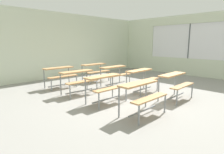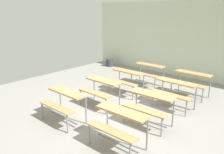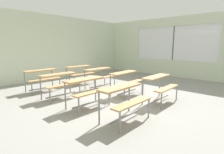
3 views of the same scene
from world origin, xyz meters
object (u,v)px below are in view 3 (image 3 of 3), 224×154
desk_bench_r0c1 (160,83)px  desk_bench_r2c1 (100,73)px  desk_bench_r1c1 (126,78)px  desk_bench_r2c0 (60,80)px  desk_bench_r0c0 (124,95)px  desk_bench_r3c0 (42,75)px  desk_bench_r1c0 (87,86)px  desk_bench_r3c1 (80,70)px

desk_bench_r0c1 → desk_bench_r2c1: same height
desk_bench_r1c1 → desk_bench_r2c0: same height
desk_bench_r0c0 → desk_bench_r0c1: 1.66m
desk_bench_r2c1 → desk_bench_r3c0: size_ratio=1.00×
desk_bench_r0c1 → desk_bench_r1c1: same height
desk_bench_r1c0 → desk_bench_r2c1: same height
desk_bench_r1c0 → desk_bench_r0c0: bearing=-89.9°
desk_bench_r1c1 → desk_bench_r2c1: size_ratio=1.01×
desk_bench_r2c0 → desk_bench_r2c1: (1.66, 0.00, 0.00)m
desk_bench_r2c0 → desk_bench_r3c1: size_ratio=1.00×
desk_bench_r3c1 → desk_bench_r1c0: bearing=-122.1°
desk_bench_r3c0 → desk_bench_r3c1: 1.62m
desk_bench_r0c0 → desk_bench_r1c1: (1.61, 1.20, 0.00)m
desk_bench_r2c0 → desk_bench_r0c0: bearing=-88.2°
desk_bench_r0c1 → desk_bench_r2c0: size_ratio=1.00×
desk_bench_r3c0 → desk_bench_r3c1: same height
desk_bench_r0c0 → desk_bench_r3c1: same height
desk_bench_r0c1 → desk_bench_r1c0: same height
desk_bench_r0c0 → desk_bench_r1c1: same height
desk_bench_r1c1 → desk_bench_r3c1: size_ratio=1.00×
desk_bench_r3c0 → desk_bench_r1c0: bearing=-88.8°
desk_bench_r0c0 → desk_bench_r1c1: 2.01m
desk_bench_r0c0 → desk_bench_r3c1: bearing=66.2°
desk_bench_r2c1 → desk_bench_r3c1: size_ratio=1.00×
desk_bench_r2c1 → desk_bench_r0c1: bearing=-88.1°
desk_bench_r1c0 → desk_bench_r2c1: bearing=38.1°
desk_bench_r1c0 → desk_bench_r3c0: size_ratio=1.00×
desk_bench_r1c0 → desk_bench_r1c1: same height
desk_bench_r0c0 → desk_bench_r3c1: 3.99m
desk_bench_r2c0 → desk_bench_r1c0: bearing=-87.2°
desk_bench_r3c0 → desk_bench_r3c1: (1.62, -0.05, 0.00)m
desk_bench_r0c1 → desk_bench_r1c0: bearing=143.0°
desk_bench_r1c1 → desk_bench_r0c1: bearing=-89.8°
desk_bench_r1c0 → desk_bench_r1c1: 1.60m
desk_bench_r3c0 → desk_bench_r2c0: bearing=-90.3°
desk_bench_r2c1 → desk_bench_r0c0: bearing=-122.1°
desk_bench_r0c0 → desk_bench_r2c0: same height
desk_bench_r2c0 → desk_bench_r3c0: 1.22m
desk_bench_r0c1 → desk_bench_r3c0: 4.01m
desk_bench_r2c1 → desk_bench_r3c0: 2.03m
desk_bench_r0c0 → desk_bench_r3c0: 3.69m
desk_bench_r0c1 → desk_bench_r1c1: (-0.04, 1.16, 0.00)m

